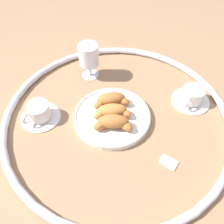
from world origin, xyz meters
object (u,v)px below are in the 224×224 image
at_px(pastry_plate, 112,115).
at_px(croissant_extra, 113,122).
at_px(juice_glass_left, 89,56).
at_px(sugar_packet, 169,162).
at_px(croissant_large, 111,100).
at_px(coffee_cup_far, 192,97).
at_px(coffee_cup_near, 39,113).
at_px(croissant_small, 112,111).

bearing_deg(pastry_plate, croissant_extra, 85.00).
height_order(juice_glass_left, sugar_packet, juice_glass_left).
bearing_deg(croissant_large, pastry_plate, 84.98).
xyz_separation_m(croissant_extra, sugar_packet, (-0.14, 0.14, -0.04)).
relative_size(croissant_extra, juice_glass_left, 0.96).
height_order(coffee_cup_far, juice_glass_left, juice_glass_left).
xyz_separation_m(croissant_large, juice_glass_left, (0.06, -0.19, 0.05)).
bearing_deg(coffee_cup_near, croissant_large, -178.15).
bearing_deg(juice_glass_left, croissant_large, 106.71).
bearing_deg(coffee_cup_near, croissant_small, 170.23).
bearing_deg(juice_glass_left, pastry_plate, 102.54).
height_order(pastry_plate, croissant_extra, croissant_extra).
relative_size(pastry_plate, juice_glass_left, 1.87).
bearing_deg(coffee_cup_far, juice_glass_left, -30.49).
bearing_deg(sugar_packet, coffee_cup_near, 12.47).
relative_size(coffee_cup_far, juice_glass_left, 0.97).
height_order(pastry_plate, juice_glass_left, juice_glass_left).
bearing_deg(croissant_small, coffee_cup_near, -9.77).
distance_m(pastry_plate, juice_glass_left, 0.25).
xyz_separation_m(pastry_plate, croissant_small, (0.00, 0.00, 0.03)).
bearing_deg(croissant_large, croissant_small, 85.00).
bearing_deg(juice_glass_left, sugar_packet, 114.00).
bearing_deg(pastry_plate, croissant_small, 85.19).
bearing_deg(coffee_cup_far, sugar_packet, 55.77).
distance_m(coffee_cup_far, juice_glass_left, 0.41).
bearing_deg(coffee_cup_near, juice_glass_left, -134.63).
height_order(croissant_large, sugar_packet, croissant_large).
xyz_separation_m(juice_glass_left, sugar_packet, (-0.19, 0.43, -0.09)).
distance_m(croissant_large, croissant_small, 0.05).
bearing_deg(coffee_cup_far, croissant_small, 6.28).
distance_m(pastry_plate, coffee_cup_near, 0.25).
bearing_deg(sugar_packet, pastry_plate, -10.59).
bearing_deg(sugar_packet, croissant_small, -10.10).
height_order(croissant_large, croissant_small, same).
bearing_deg(croissant_extra, coffee_cup_near, -21.01).
xyz_separation_m(croissant_small, coffee_cup_near, (0.24, -0.04, -0.01)).
height_order(croissant_extra, coffee_cup_near, croissant_extra).
distance_m(coffee_cup_near, juice_glass_left, 0.28).
xyz_separation_m(coffee_cup_near, juice_glass_left, (-0.19, -0.19, 0.07)).
relative_size(pastry_plate, croissant_large, 1.91).
distance_m(croissant_small, coffee_cup_near, 0.25).
distance_m(coffee_cup_far, sugar_packet, 0.27).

